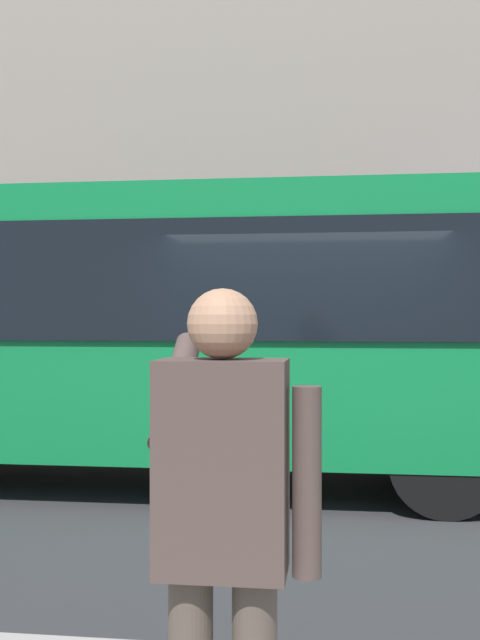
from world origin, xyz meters
The scene contains 4 objects.
ground_plane centered at (0.00, 0.00, 0.00)m, with size 60.00×60.00×0.00m, color #2B2B2D.
building_facade_far centered at (-0.02, -6.80, 5.99)m, with size 28.00×1.55×12.00m.
red_bus centered at (1.81, -0.76, 1.68)m, with size 9.05×2.54×3.08m.
pedestrian_photographer centered at (0.06, 4.87, 1.14)m, with size 0.53×0.52×1.70m.
Camera 1 is at (-0.29, 7.20, 1.76)m, focal length 42.91 mm.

